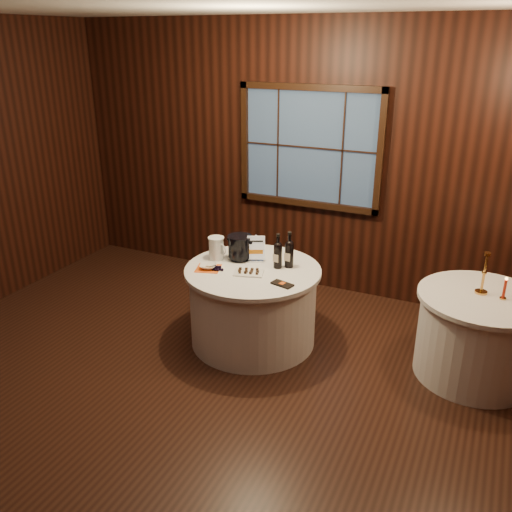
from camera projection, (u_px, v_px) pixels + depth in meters
The scene contains 16 objects.
ground at pixel (202, 397), 4.50m from camera, with size 6.00×6.00×0.00m, color black.
back_wall at pixel (310, 157), 6.01m from camera, with size 6.00×0.10×3.00m.
main_table at pixel (253, 305), 5.20m from camera, with size 1.28×1.28×0.77m.
side_table at pixel (477, 336), 4.66m from camera, with size 1.08×1.08×0.77m.
sign_stand at pixel (256, 252), 5.18m from camera, with size 0.16×0.13×0.27m.
port_bottle_left at pixel (278, 253), 5.02m from camera, with size 0.08×0.09×0.33m.
port_bottle_right at pixel (289, 252), 5.04m from camera, with size 0.08×0.09×0.35m.
ice_bucket at pixel (240, 247), 5.21m from camera, with size 0.24×0.24×0.24m.
chocolate_plate at pixel (249, 272), 4.94m from camera, with size 0.31×0.25×0.04m.
chocolate_box at pixel (282, 284), 4.72m from camera, with size 0.19×0.10×0.02m, color black.
grape_bunch at pixel (217, 268), 5.00m from camera, with size 0.18×0.08×0.04m.
glass_pitcher at pixel (217, 248), 5.23m from camera, with size 0.21×0.16×0.22m.
orange_napkin at pixel (208, 268), 5.05m from camera, with size 0.22×0.22×0.00m, color #DA5112.
cracker_bowl at pixel (208, 266), 5.05m from camera, with size 0.16×0.16×0.04m, color silver.
brass_candlestick at pixel (483, 279), 4.52m from camera, with size 0.10×0.10×0.37m.
red_candle at pixel (504, 290), 4.44m from camera, with size 0.05×0.05×0.20m.
Camera 1 is at (1.99, -3.19, 2.78)m, focal length 38.00 mm.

